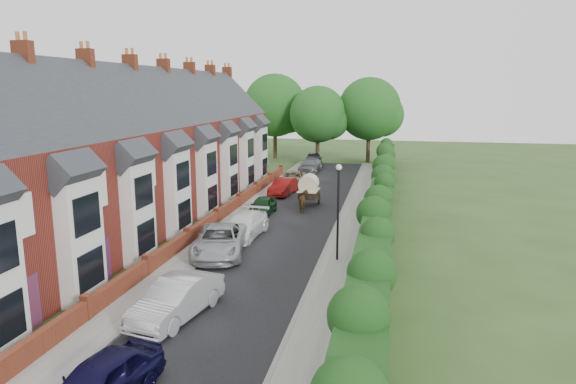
# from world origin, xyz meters

# --- Properties ---
(ground) EXTENTS (140.00, 140.00, 0.00)m
(ground) POSITION_xyz_m (0.00, 0.00, 0.00)
(ground) COLOR #2D4C1E
(ground) RESTS_ON ground
(road) EXTENTS (6.00, 58.00, 0.02)m
(road) POSITION_xyz_m (-0.50, 11.00, 0.01)
(road) COLOR black
(road) RESTS_ON ground
(pavement_hedge_side) EXTENTS (2.20, 58.00, 0.12)m
(pavement_hedge_side) POSITION_xyz_m (3.60, 11.00, 0.06)
(pavement_hedge_side) COLOR gray
(pavement_hedge_side) RESTS_ON ground
(pavement_house_side) EXTENTS (1.70, 58.00, 0.12)m
(pavement_house_side) POSITION_xyz_m (-4.35, 11.00, 0.06)
(pavement_house_side) COLOR gray
(pavement_house_side) RESTS_ON ground
(kerb_hedge_side) EXTENTS (0.18, 58.00, 0.13)m
(kerb_hedge_side) POSITION_xyz_m (2.55, 11.00, 0.07)
(kerb_hedge_side) COLOR gray
(kerb_hedge_side) RESTS_ON ground
(kerb_house_side) EXTENTS (0.18, 58.00, 0.13)m
(kerb_house_side) POSITION_xyz_m (-3.55, 11.00, 0.07)
(kerb_house_side) COLOR gray
(kerb_house_side) RESTS_ON ground
(hedge) EXTENTS (2.10, 58.00, 2.85)m
(hedge) POSITION_xyz_m (5.40, 11.00, 1.60)
(hedge) COLOR #143811
(hedge) RESTS_ON ground
(terrace_row) EXTENTS (9.05, 40.50, 11.50)m
(terrace_row) POSITION_xyz_m (-10.87, 9.98, 4.47)
(terrace_row) COLOR maroon
(terrace_row) RESTS_ON ground
(garden_wall_row) EXTENTS (0.35, 40.35, 1.10)m
(garden_wall_row) POSITION_xyz_m (-5.35, 10.00, 0.46)
(garden_wall_row) COLOR brown
(garden_wall_row) RESTS_ON ground
(lamppost) EXTENTS (0.32, 0.32, 5.16)m
(lamppost) POSITION_xyz_m (3.40, 4.00, 3.30)
(lamppost) COLOR black
(lamppost) RESTS_ON ground
(tree_far_left) EXTENTS (7.14, 6.80, 9.29)m
(tree_far_left) POSITION_xyz_m (-2.65, 40.08, 5.71)
(tree_far_left) COLOR #332316
(tree_far_left) RESTS_ON ground
(tree_far_right) EXTENTS (7.98, 7.60, 10.31)m
(tree_far_right) POSITION_xyz_m (3.39, 42.08, 6.31)
(tree_far_right) COLOR #332316
(tree_far_right) RESTS_ON ground
(tree_far_back) EXTENTS (8.40, 8.00, 10.82)m
(tree_far_back) POSITION_xyz_m (-8.59, 43.08, 6.62)
(tree_far_back) COLOR #332316
(tree_far_back) RESTS_ON ground
(car_navy) EXTENTS (2.57, 4.54, 1.46)m
(car_navy) POSITION_xyz_m (-1.83, -9.80, 0.73)
(car_navy) COLOR black
(car_navy) RESTS_ON ground
(car_silver_a) EXTENTS (2.52, 5.01, 1.58)m
(car_silver_a) POSITION_xyz_m (-2.05, -3.98, 0.79)
(car_silver_a) COLOR #B1B0B5
(car_silver_a) RESTS_ON ground
(car_silver_b) EXTENTS (3.65, 6.05, 1.57)m
(car_silver_b) POSITION_xyz_m (-3.00, 3.85, 0.79)
(car_silver_b) COLOR #A2A5A9
(car_silver_b) RESTS_ON ground
(car_white) EXTENTS (2.38, 5.15, 1.46)m
(car_white) POSITION_xyz_m (-2.70, 7.45, 0.73)
(car_white) COLOR white
(car_white) RESTS_ON ground
(car_green) EXTENTS (1.56, 3.78, 1.28)m
(car_green) POSITION_xyz_m (-3.00, 13.20, 0.64)
(car_green) COLOR black
(car_green) RESTS_ON ground
(car_red) EXTENTS (1.99, 4.39, 1.40)m
(car_red) POSITION_xyz_m (-3.00, 20.36, 0.70)
(car_red) COLOR maroon
(car_red) RESTS_ON ground
(car_beige) EXTENTS (2.81, 5.00, 1.32)m
(car_beige) POSITION_xyz_m (-3.00, 24.75, 0.66)
(car_beige) COLOR tan
(car_beige) RESTS_ON ground
(car_grey) EXTENTS (2.18, 5.01, 1.43)m
(car_grey) POSITION_xyz_m (-2.71, 33.00, 0.72)
(car_grey) COLOR slate
(car_grey) RESTS_ON ground
(car_black) EXTENTS (2.70, 4.98, 1.61)m
(car_black) POSITION_xyz_m (-3.00, 37.36, 0.80)
(car_black) COLOR black
(car_black) RESTS_ON ground
(horse) EXTENTS (1.12, 1.91, 1.51)m
(horse) POSITION_xyz_m (-0.22, 14.76, 0.76)
(horse) COLOR #4A371B
(horse) RESTS_ON ground
(horse_cart) EXTENTS (1.53, 3.38, 2.44)m
(horse_cart) POSITION_xyz_m (-0.22, 16.70, 1.39)
(horse_cart) COLOR black
(horse_cart) RESTS_ON ground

